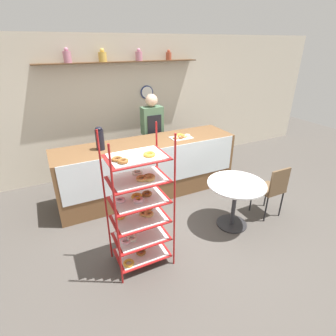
# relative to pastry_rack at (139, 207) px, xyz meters

# --- Properties ---
(ground_plane) EXTENTS (14.00, 14.00, 0.00)m
(ground_plane) POSITION_rel_pastry_rack_xyz_m (0.73, 0.29, -0.81)
(ground_plane) COLOR #4C4742
(back_wall) EXTENTS (10.00, 0.30, 2.70)m
(back_wall) POSITION_rel_pastry_rack_xyz_m (0.73, 2.80, 0.55)
(back_wall) COLOR beige
(back_wall) RESTS_ON ground_plane
(display_counter) EXTENTS (3.15, 0.77, 1.01)m
(display_counter) POSITION_rel_pastry_rack_xyz_m (0.73, 1.51, -0.31)
(display_counter) COLOR brown
(display_counter) RESTS_ON ground_plane
(pastry_rack) EXTENTS (0.69, 0.49, 1.73)m
(pastry_rack) POSITION_rel_pastry_rack_xyz_m (0.00, 0.00, 0.00)
(pastry_rack) COLOR #A51919
(pastry_rack) RESTS_ON ground_plane
(person_worker) EXTENTS (0.40, 0.24, 1.69)m
(person_worker) POSITION_rel_pastry_rack_xyz_m (1.08, 2.11, 0.12)
(person_worker) COLOR #282833
(person_worker) RESTS_ON ground_plane
(cafe_table) EXTENTS (0.84, 0.84, 0.72)m
(cafe_table) POSITION_rel_pastry_rack_xyz_m (1.51, 0.08, -0.26)
(cafe_table) COLOR #262628
(cafe_table) RESTS_ON ground_plane
(cafe_chair) EXTENTS (0.38, 0.38, 0.87)m
(cafe_chair) POSITION_rel_pastry_rack_xyz_m (2.18, -0.00, -0.28)
(cafe_chair) COLOR black
(cafe_chair) RESTS_ON ground_plane
(coffee_carafe) EXTENTS (0.13, 0.13, 0.37)m
(coffee_carafe) POSITION_rel_pastry_rack_xyz_m (-0.06, 1.52, 0.38)
(coffee_carafe) COLOR black
(coffee_carafe) RESTS_ON display_counter
(donut_tray_counter) EXTENTS (0.37, 0.25, 0.05)m
(donut_tray_counter) POSITION_rel_pastry_rack_xyz_m (1.35, 1.44, 0.22)
(donut_tray_counter) COLOR white
(donut_tray_counter) RESTS_ON display_counter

